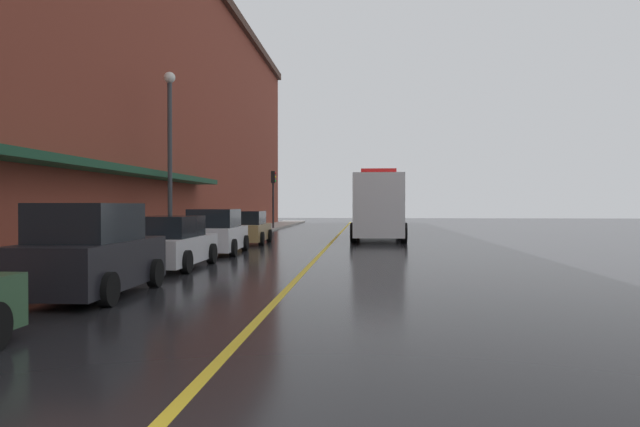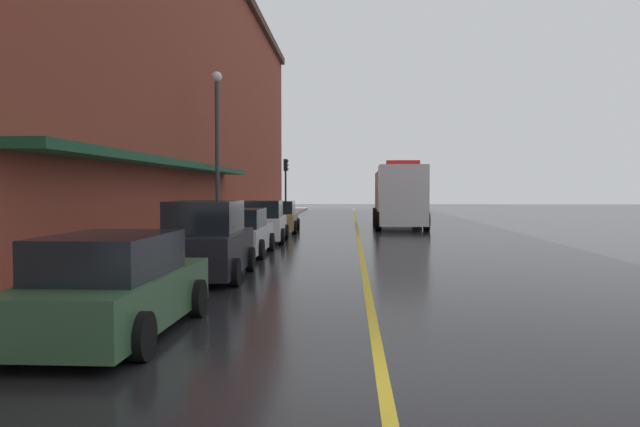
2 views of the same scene
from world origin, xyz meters
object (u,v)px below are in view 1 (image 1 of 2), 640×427
at_px(parked_car_3, 216,233).
at_px(parked_car_4, 247,228).
at_px(box_truck, 378,207).
at_px(parked_car_1, 91,253).
at_px(parking_meter_1, 212,223).
at_px(parked_car_2, 171,243).
at_px(traffic_light_near, 273,188).
at_px(parking_meter_0, 190,225).
at_px(street_lamp_left, 170,141).

xyz_separation_m(parked_car_3, parked_car_4, (0.02, 5.71, -0.06)).
bearing_deg(box_truck, parked_car_1, -16.12).
bearing_deg(parking_meter_1, parked_car_3, -73.36).
bearing_deg(parked_car_2, parked_car_3, -0.48).
xyz_separation_m(parked_car_4, parking_meter_1, (-1.33, -1.32, 0.31)).
bearing_deg(traffic_light_near, parked_car_2, -87.29).
height_order(parked_car_1, parked_car_4, parked_car_1).
bearing_deg(box_truck, parking_meter_1, -52.40).
bearing_deg(parking_meter_0, street_lamp_left, -131.72).
distance_m(parked_car_3, traffic_light_near, 21.68).
bearing_deg(traffic_light_near, street_lamp_left, -91.79).
distance_m(parked_car_3, box_truck, 12.07).
height_order(parked_car_4, parking_meter_1, parked_car_4).
xyz_separation_m(parked_car_2, traffic_light_near, (-1.26, 26.67, 2.42)).
distance_m(parked_car_2, parking_meter_0, 6.32).
distance_m(parked_car_4, parking_meter_0, 4.89).
height_order(parked_car_2, parked_car_4, parked_car_4).
bearing_deg(parked_car_3, parked_car_2, 177.88).
bearing_deg(traffic_light_near, parked_car_4, -85.42).
height_order(parked_car_2, parking_meter_0, parked_car_2).
height_order(parked_car_2, traffic_light_near, traffic_light_near).
bearing_deg(parking_meter_0, parked_car_1, -82.72).
xyz_separation_m(parking_meter_0, traffic_light_near, (0.06, 20.50, 2.10)).
bearing_deg(box_truck, street_lamp_left, -39.47).
relative_size(parked_car_2, parked_car_3, 1.05).
height_order(parked_car_4, box_truck, box_truck).
relative_size(parking_meter_1, street_lamp_left, 0.19).
distance_m(parked_car_1, street_lamp_left, 11.48).
height_order(parked_car_1, parked_car_2, parked_car_1).
bearing_deg(parked_car_2, traffic_light_near, 2.11).
distance_m(box_truck, parking_meter_0, 12.01).
bearing_deg(box_truck, parked_car_3, -31.45).
bearing_deg(parked_car_4, parking_meter_1, 133.26).
bearing_deg(street_lamp_left, parked_car_1, -79.15).
height_order(box_truck, traffic_light_near, traffic_light_near).
height_order(parked_car_1, parking_meter_0, parked_car_1).
bearing_deg(parked_car_1, box_truck, -18.45).
height_order(parked_car_1, box_truck, box_truck).
distance_m(parked_car_2, parked_car_4, 10.86).
distance_m(parking_meter_1, traffic_light_near, 17.26).
xyz_separation_m(parked_car_3, street_lamp_left, (-1.91, 0.34, 3.60)).
height_order(parked_car_3, street_lamp_left, street_lamp_left).
distance_m(parked_car_1, parked_car_4, 16.10).
bearing_deg(street_lamp_left, parked_car_4, 70.23).
height_order(parked_car_4, traffic_light_near, traffic_light_near).
height_order(parked_car_1, street_lamp_left, street_lamp_left).
relative_size(parked_car_1, traffic_light_near, 0.96).
distance_m(parked_car_1, parking_meter_0, 11.50).
bearing_deg(parking_meter_0, parked_car_3, -37.76).
distance_m(parked_car_4, box_truck, 7.88).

